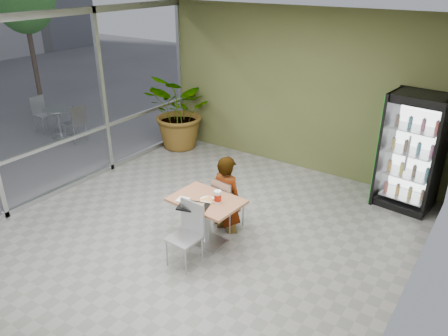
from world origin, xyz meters
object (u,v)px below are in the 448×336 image
Objects in this scene: dining_table at (207,212)px; potted_plant at (181,112)px; chair_near at (188,229)px; beverage_fridge at (412,152)px; chair_far at (225,200)px; seated_woman at (227,202)px; soda_cup at (218,197)px; cafeteria_tray at (193,207)px.

dining_table is 0.61× the size of potted_plant.
chair_near is 0.46× the size of beverage_fridge.
beverage_fridge is at bearing -124.74° from chair_far.
seated_woman is at bearing -39.30° from potted_plant.
soda_cup is (0.13, 0.52, 0.30)m from chair_near.
chair_near is at bearing -69.81° from cafeteria_tray.
dining_table is 0.69× the size of seated_woman.
potted_plant reaches higher than chair_near.
dining_table is 3.65m from beverage_fridge.
chair_far is 0.44× the size of beverage_fridge.
seated_woman is at bearing -125.42° from beverage_fridge.
chair_near is at bearing -49.40° from potted_plant.
chair_far is 3.63m from potted_plant.
dining_table is at bearing -176.20° from soda_cup.
cafeteria_tray is at bearing 95.74° from chair_far.
seated_woman is (0.01, 0.52, -0.06)m from dining_table.
potted_plant is at bearing -33.21° from chair_far.
beverage_fridge is at bearing 53.66° from dining_table.
soda_cup is 0.09× the size of beverage_fridge.
chair_near is 4.87× the size of soda_cup.
soda_cup is 0.11× the size of potted_plant.
soda_cup is 0.38m from cafeteria_tray.
chair_far is 2.13× the size of cafeteria_tray.
beverage_fridge is (2.08, 3.42, 0.46)m from chair_near.
chair_near is 2.25× the size of cafeteria_tray.
chair_far is (-0.00, 0.48, -0.02)m from dining_table.
beverage_fridge is at bearing 61.33° from chair_near.
potted_plant is (-2.97, 2.79, 0.03)m from soda_cup.
seated_woman reaches higher than chair_far.
seated_woman is at bearing 89.09° from dining_table.
beverage_fridge is (1.95, 2.90, 0.16)m from soda_cup.
dining_table is at bearing 99.77° from chair_near.
chair_far is 0.82m from cafeteria_tray.
chair_near is (0.07, -0.99, 0.03)m from chair_far.
chair_far is 0.95× the size of chair_near.
cafeteria_tray is (-0.21, -0.31, -0.08)m from soda_cup.
cafeteria_tray is 0.24× the size of potted_plant.
dining_table is 3.96m from potted_plant.
potted_plant reaches higher than dining_table.
potted_plant is at bearing -172.35° from beverage_fridge.
chair_far is 3.28m from beverage_fridge.
chair_far is at bearing -125.08° from beverage_fridge.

